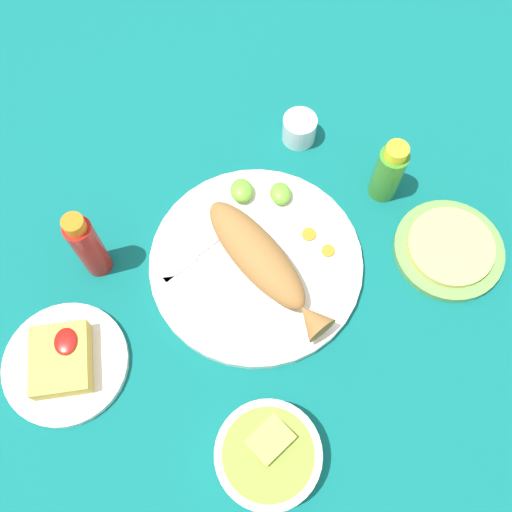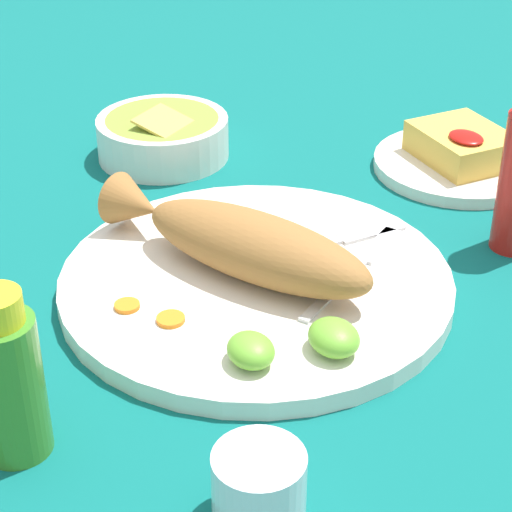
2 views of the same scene
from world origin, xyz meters
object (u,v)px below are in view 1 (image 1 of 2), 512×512
object	(u,v)px
fork_near	(203,277)
guacamole_bowl	(268,455)
fried_fish	(263,261)
salt_cup	(299,130)
hot_sauce_bottle_green	(389,172)
hot_sauce_bottle_red	(88,246)
fork_far	(201,251)
tortilla_plate	(448,250)
side_plate_fries	(66,363)
main_plate	(256,263)

from	to	relation	value
fork_near	guacamole_bowl	xyz separation A→B (m)	(-0.30, -0.06, 0.01)
fried_fish	salt_cup	size ratio (longest dim) A/B	4.42
guacamole_bowl	hot_sauce_bottle_green	bearing A→B (deg)	-32.87
salt_cup	hot_sauce_bottle_red	bearing A→B (deg)	118.85
fork_far	salt_cup	xyz separation A→B (m)	(0.22, -0.21, 0.00)
hot_sauce_bottle_red	salt_cup	distance (m)	0.44
hot_sauce_bottle_red	tortilla_plate	bearing A→B (deg)	-95.77
fork_far	hot_sauce_bottle_green	xyz separation A→B (m)	(0.08, -0.34, 0.04)
guacamole_bowl	fried_fish	bearing A→B (deg)	-6.88
salt_cup	side_plate_fries	bearing A→B (deg)	130.55
main_plate	fork_far	bearing A→B (deg)	71.61
fried_fish	fork_near	world-z (taller)	fried_fish
fork_near	side_plate_fries	distance (m)	0.26
hot_sauce_bottle_red	side_plate_fries	size ratio (longest dim) A/B	0.83
hot_sauce_bottle_red	fork_far	bearing A→B (deg)	-92.59
fried_fish	main_plate	bearing A→B (deg)	-0.00
fork_near	fork_far	xyz separation A→B (m)	(0.05, -0.00, 0.00)
fried_fish	side_plate_fries	bearing A→B (deg)	78.85
main_plate	guacamole_bowl	xyz separation A→B (m)	(-0.31, 0.03, 0.02)
fork_near	salt_cup	bearing A→B (deg)	-128.29
hot_sauce_bottle_red	tortilla_plate	world-z (taller)	hot_sauce_bottle_red
salt_cup	side_plate_fries	world-z (taller)	salt_cup
main_plate	fork_far	distance (m)	0.10
fork_far	salt_cup	world-z (taller)	salt_cup
fork_far	tortilla_plate	world-z (taller)	fork_far
main_plate	hot_sauce_bottle_red	distance (m)	0.28
hot_sauce_bottle_red	guacamole_bowl	bearing A→B (deg)	-145.67
fork_far	hot_sauce_bottle_red	distance (m)	0.19
fork_near	tortilla_plate	world-z (taller)	fork_near
hot_sauce_bottle_green	fork_near	bearing A→B (deg)	111.19
main_plate	guacamole_bowl	size ratio (longest dim) A/B	2.33
main_plate	fork_near	distance (m)	0.09
fork_far	side_plate_fries	distance (m)	0.28
fork_far	salt_cup	distance (m)	0.30
hot_sauce_bottle_green	guacamole_bowl	world-z (taller)	hot_sauce_bottle_green
hot_sauce_bottle_green	hot_sauce_bottle_red	bearing A→B (deg)	98.31
side_plate_fries	guacamole_bowl	world-z (taller)	guacamole_bowl
hot_sauce_bottle_red	hot_sauce_bottle_green	distance (m)	0.52
fork_far	hot_sauce_bottle_green	distance (m)	0.35
fried_fish	hot_sauce_bottle_red	size ratio (longest dim) A/B	1.70
main_plate	side_plate_fries	bearing A→B (deg)	111.59
main_plate	fried_fish	world-z (taller)	fried_fish
salt_cup	side_plate_fries	size ratio (longest dim) A/B	0.32
fried_fish	fork_near	size ratio (longest dim) A/B	1.52
main_plate	fried_fish	bearing A→B (deg)	-150.07
fork_far	tortilla_plate	bearing A→B (deg)	140.46
main_plate	fork_far	world-z (taller)	fork_far
fried_fish	hot_sauce_bottle_green	distance (m)	0.27
hot_sauce_bottle_green	tortilla_plate	bearing A→B (deg)	-147.70
fork_near	salt_cup	world-z (taller)	salt_cup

